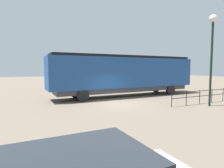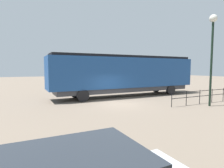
{
  "view_description": "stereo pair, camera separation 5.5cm",
  "coord_description": "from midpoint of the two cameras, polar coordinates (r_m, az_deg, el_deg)",
  "views": [
    {
      "loc": [
        13.34,
        -7.34,
        2.91
      ],
      "look_at": [
        -0.68,
        -0.38,
        1.61
      ],
      "focal_mm": 29.82,
      "sensor_mm": 36.0,
      "label": 1
    },
    {
      "loc": [
        13.36,
        -7.29,
        2.91
      ],
      "look_at": [
        -0.68,
        -0.38,
        1.61
      ],
      "focal_mm": 29.82,
      "sensor_mm": 36.0,
      "label": 2
    }
  ],
  "objects": [
    {
      "name": "lamp_post",
      "position": [
        16.32,
        28.3,
        11.77
      ],
      "size": [
        0.57,
        0.57,
        6.95
      ],
      "color": "black",
      "rests_on": "ground_plane"
    },
    {
      "name": "platform_fence",
      "position": [
        17.55,
        26.77,
        -2.85
      ],
      "size": [
        0.05,
        7.7,
        1.17
      ],
      "color": "black",
      "rests_on": "ground_plane"
    },
    {
      "name": "locomotive",
      "position": [
        19.96,
        5.64,
        3.17
      ],
      "size": [
        2.83,
        15.91,
        4.25
      ],
      "color": "navy",
      "rests_on": "ground_plane"
    },
    {
      "name": "ground_plane",
      "position": [
        15.5,
        2.3,
        -6.08
      ],
      "size": [
        120.0,
        120.0,
        0.0
      ],
      "primitive_type": "plane",
      "color": "#756656"
    }
  ]
}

